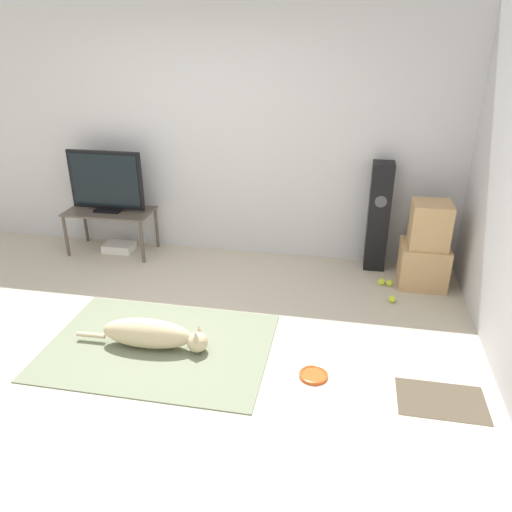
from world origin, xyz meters
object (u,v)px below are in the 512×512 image
at_px(tv, 106,182).
at_px(game_console, 119,247).
at_px(floor_speaker, 378,217).
at_px(tennis_ball_by_boxes, 381,282).
at_px(dog, 152,334).
at_px(cardboard_box_lower, 423,264).
at_px(frisbee, 313,375).
at_px(tv_stand, 110,216).
at_px(tennis_ball_near_speaker, 390,283).
at_px(tennis_ball_loose_on_carpet, 392,299).
at_px(cardboard_box_upper, 430,225).

relative_size(tv, game_console, 2.50).
bearing_deg(floor_speaker, tv, -177.39).
bearing_deg(tennis_ball_by_boxes, game_console, 174.37).
distance_m(floor_speaker, tv, 2.91).
relative_size(dog, cardboard_box_lower, 2.42).
bearing_deg(frisbee, tv_stand, 143.03).
height_order(dog, tennis_ball_near_speaker, dog).
bearing_deg(tv, tv_stand, -90.00).
relative_size(cardboard_box_lower, tv, 0.55).
bearing_deg(tv_stand, floor_speaker, 2.66).
distance_m(tv_stand, tennis_ball_near_speaker, 3.08).
relative_size(frisbee, tennis_ball_near_speaker, 3.24).
relative_size(tennis_ball_loose_on_carpet, game_console, 0.20).
bearing_deg(tennis_ball_near_speaker, tv_stand, 174.87).
height_order(cardboard_box_lower, cardboard_box_upper, cardboard_box_upper).
xyz_separation_m(dog, tennis_ball_near_speaker, (1.91, 1.43, -0.10)).
bearing_deg(tv, dog, -56.33).
bearing_deg(frisbee, tennis_ball_by_boxes, 70.83).
xyz_separation_m(tv, tennis_ball_loose_on_carpet, (3.05, -0.61, -0.78)).
height_order(frisbee, cardboard_box_upper, cardboard_box_upper).
bearing_deg(frisbee, game_console, 142.14).
xyz_separation_m(cardboard_box_upper, tennis_ball_near_speaker, (-0.31, -0.10, -0.60)).
bearing_deg(cardboard_box_lower, floor_speaker, 147.03).
bearing_deg(frisbee, cardboard_box_lower, 60.97).
distance_m(dog, game_console, 2.04).
height_order(tv, tennis_ball_loose_on_carpet, tv).
xyz_separation_m(tv_stand, tennis_ball_loose_on_carpet, (3.05, -0.60, -0.40)).
bearing_deg(cardboard_box_upper, cardboard_box_lower, 115.75).
height_order(frisbee, floor_speaker, floor_speaker).
xyz_separation_m(frisbee, tv_stand, (-2.43, 1.83, 0.42)).
height_order(tennis_ball_by_boxes, tennis_ball_near_speaker, same).
bearing_deg(cardboard_box_lower, tennis_ball_by_boxes, -164.33).
xyz_separation_m(tv, tennis_ball_by_boxes, (2.97, -0.27, -0.78)).
bearing_deg(tennis_ball_loose_on_carpet, tennis_ball_near_speaker, 91.11).
height_order(tv, game_console, tv).
height_order(frisbee, tv, tv).
xyz_separation_m(cardboard_box_lower, tennis_ball_loose_on_carpet, (-0.30, -0.44, -0.18)).
height_order(tennis_ball_near_speaker, game_console, game_console).
xyz_separation_m(cardboard_box_upper, tennis_ball_loose_on_carpet, (-0.31, -0.43, -0.60)).
distance_m(cardboard_box_upper, tennis_ball_loose_on_carpet, 0.80).
xyz_separation_m(tennis_ball_by_boxes, tennis_ball_loose_on_carpet, (0.08, -0.34, 0.00)).
distance_m(frisbee, tv, 3.14).
distance_m(dog, cardboard_box_lower, 2.70).
xyz_separation_m(cardboard_box_upper, tennis_ball_by_boxes, (-0.39, -0.09, -0.60)).
height_order(dog, tennis_ball_loose_on_carpet, dog).
height_order(cardboard_box_upper, tv_stand, cardboard_box_upper).
bearing_deg(tv_stand, tennis_ball_by_boxes, -5.14).
relative_size(frisbee, cardboard_box_upper, 0.49).
height_order(tv_stand, game_console, tv_stand).
distance_m(dog, tennis_ball_loose_on_carpet, 2.21).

